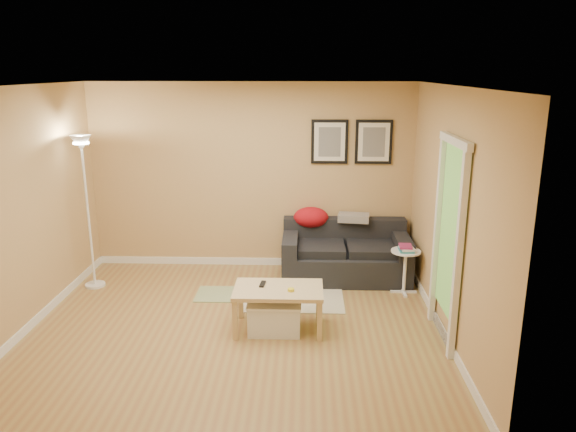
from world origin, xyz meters
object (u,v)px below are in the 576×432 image
(storage_bin, at_px, (275,316))
(side_table, at_px, (405,272))
(sofa, at_px, (346,251))
(coffee_table, at_px, (278,309))
(floor_lamp, at_px, (88,217))
(book_stack, at_px, (406,248))

(storage_bin, distance_m, side_table, 1.93)
(storage_bin, bearing_deg, side_table, 34.67)
(sofa, xyz_separation_m, storage_bin, (-0.87, -1.60, -0.20))
(coffee_table, relative_size, side_table, 1.69)
(side_table, xyz_separation_m, floor_lamp, (-4.02, 0.09, 0.66))
(sofa, distance_m, book_stack, 0.91)
(side_table, bearing_deg, book_stack, -96.39)
(book_stack, bearing_deg, side_table, 66.04)
(sofa, height_order, book_stack, sofa)
(side_table, distance_m, floor_lamp, 4.07)
(storage_bin, distance_m, book_stack, 1.97)
(storage_bin, xyz_separation_m, side_table, (1.58, 1.10, 0.11))
(sofa, bearing_deg, side_table, -35.09)
(side_table, bearing_deg, storage_bin, -145.33)
(sofa, xyz_separation_m, coffee_table, (-0.83, -1.55, -0.14))
(coffee_table, distance_m, storage_bin, 0.09)
(coffee_table, bearing_deg, storage_bin, -144.26)
(floor_lamp, bearing_deg, coffee_table, -24.62)
(storage_bin, relative_size, book_stack, 2.49)
(coffee_table, distance_m, floor_lamp, 2.81)
(sofa, relative_size, book_stack, 7.37)
(floor_lamp, bearing_deg, book_stack, -1.42)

